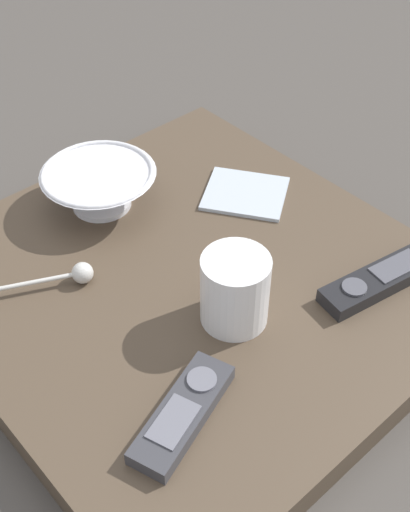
% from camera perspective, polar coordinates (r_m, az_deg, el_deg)
% --- Properties ---
extents(ground_plane, '(6.00, 6.00, 0.00)m').
position_cam_1_polar(ground_plane, '(0.92, -1.28, -3.68)').
color(ground_plane, '#47423D').
extents(table, '(0.62, 0.60, 0.05)m').
position_cam_1_polar(table, '(0.90, -1.30, -2.66)').
color(table, '#4C3D2D').
rests_on(table, ground).
extents(cereal_bowl, '(0.17, 0.17, 0.06)m').
position_cam_1_polar(cereal_bowl, '(0.99, -8.92, 6.01)').
color(cereal_bowl, silver).
rests_on(cereal_bowl, table).
extents(coffee_mug, '(0.08, 0.08, 0.10)m').
position_cam_1_polar(coffee_mug, '(0.80, 2.58, -2.93)').
color(coffee_mug, white).
rests_on(coffee_mug, table).
extents(teaspoon, '(0.07, 0.13, 0.03)m').
position_cam_1_polar(teaspoon, '(0.88, -11.15, -1.56)').
color(teaspoon, silver).
rests_on(teaspoon, table).
extents(tv_remote_near, '(0.08, 0.19, 0.02)m').
position_cam_1_polar(tv_remote_near, '(0.90, 14.97, -1.86)').
color(tv_remote_near, black).
rests_on(tv_remote_near, table).
extents(tv_remote_far, '(0.10, 0.16, 0.02)m').
position_cam_1_polar(tv_remote_far, '(0.74, -1.89, -13.29)').
color(tv_remote_far, '#38383D').
rests_on(tv_remote_far, table).
extents(folded_napkin, '(0.16, 0.16, 0.01)m').
position_cam_1_polar(folded_napkin, '(1.02, 3.48, 5.37)').
color(folded_napkin, '#B2BCC6').
rests_on(folded_napkin, table).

